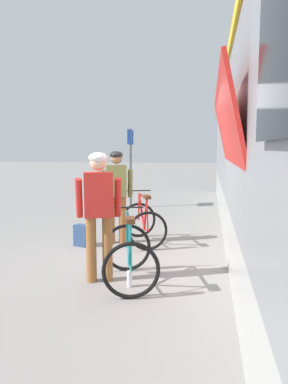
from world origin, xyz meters
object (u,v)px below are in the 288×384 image
object	(u,v)px
bicycle_far_red	(143,223)
water_bottle_near_the_bikes	(129,279)
cyclist_far_in_olive	(117,189)
backpack_on_platform	(82,235)
bicycle_near_teal	(129,255)
cyclist_near_in_red	(99,205)
platform_sign_post	(130,155)

from	to	relation	value
bicycle_far_red	water_bottle_near_the_bikes	world-z (taller)	bicycle_far_red
cyclist_far_in_olive	bicycle_far_red	size ratio (longest dim) A/B	1.41
water_bottle_near_the_bikes	backpack_on_platform	bearing A→B (deg)	125.88
bicycle_near_teal	water_bottle_near_the_bikes	size ratio (longest dim) A/B	5.65
cyclist_near_in_red	backpack_on_platform	xyz separation A→B (m)	(-0.86, 1.67, -0.85)
backpack_on_platform	water_bottle_near_the_bikes	distance (m)	2.23
cyclist_far_in_olive	platform_sign_post	xyz separation A→B (m)	(-0.64, 4.16, 0.57)
cyclist_far_in_olive	water_bottle_near_the_bikes	world-z (taller)	cyclist_far_in_olive
platform_sign_post	cyclist_near_in_red	bearing A→B (deg)	-81.57
bicycle_far_red	platform_sign_post	world-z (taller)	platform_sign_post
bicycle_far_red	backpack_on_platform	xyz separation A→B (m)	(-1.09, -0.39, -0.20)
cyclist_near_in_red	platform_sign_post	distance (m)	6.26
cyclist_near_in_red	backpack_on_platform	bearing A→B (deg)	117.22
cyclist_near_in_red	bicycle_near_teal	xyz separation A→B (m)	(0.42, -0.03, -0.65)
cyclist_far_in_olive	platform_sign_post	size ratio (longest dim) A/B	0.73
bicycle_near_teal	water_bottle_near_the_bikes	distance (m)	0.32
cyclist_far_in_olive	platform_sign_post	bearing A→B (deg)	98.74
cyclist_far_in_olive	water_bottle_near_the_bikes	distance (m)	2.45
platform_sign_post	bicycle_near_teal	bearing A→B (deg)	-77.87
bicycle_far_red	backpack_on_platform	distance (m)	1.17
bicycle_near_teal	bicycle_far_red	bearing A→B (deg)	95.17
bicycle_near_teal	backpack_on_platform	xyz separation A→B (m)	(-1.27, 1.69, -0.20)
cyclist_near_in_red	water_bottle_near_the_bikes	xyz separation A→B (m)	(0.45, -0.14, -0.95)
cyclist_near_in_red	cyclist_far_in_olive	world-z (taller)	same
cyclist_far_in_olive	bicycle_far_red	bearing A→B (deg)	5.92
backpack_on_platform	cyclist_near_in_red	bearing A→B (deg)	-45.36
cyclist_near_in_red	backpack_on_platform	size ratio (longest dim) A/B	4.40
platform_sign_post	bicycle_far_red	bearing A→B (deg)	-74.46
backpack_on_platform	platform_sign_post	world-z (taller)	platform_sign_post
water_bottle_near_the_bikes	bicycle_far_red	bearing A→B (deg)	95.74
cyclist_near_in_red	bicycle_near_teal	bearing A→B (deg)	-3.47
cyclist_far_in_olive	backpack_on_platform	world-z (taller)	cyclist_far_in_olive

